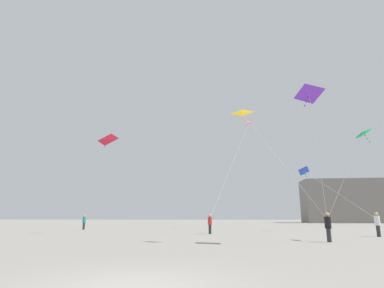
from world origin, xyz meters
The scene contains 12 objects.
ground_plane centered at (0.00, 0.00, 0.00)m, with size 300.00×300.00×0.00m, color gray.
person_in_white centered at (13.83, 18.41, 1.00)m, with size 0.40×0.40×1.82m.
person_in_teal centered at (-13.84, 29.17, 0.92)m, with size 0.37×0.37×1.68m.
person_in_red centered at (1.04, 21.25, 0.93)m, with size 0.37×0.37×1.69m.
person_in_black centered at (8.42, 12.90, 0.95)m, with size 0.38×0.38×1.74m.
kite_magenta_diamond centered at (6.02, 34.19, 13.70)m, with size 5.62×13.85×13.20m.
kite_violet_delta centered at (7.58, 11.49, 8.78)m, with size 1.61×2.19×7.99m.
kite_crimson_delta centered at (-8.70, 21.20, 8.58)m, with size 6.17×8.66×7.90m.
kite_amber_delta centered at (3.58, 12.08, 7.84)m, with size 5.56×1.27×6.97m.
kite_cobalt_delta centered at (11.14, 27.49, 6.25)m, with size 3.52×9.98×5.42m.
kite_emerald_diamond centered at (11.71, 14.26, 7.03)m, with size 3.95×2.06×6.16m.
building_left_hall centered at (35.00, 74.07, 5.19)m, with size 24.73×8.59×10.37m.
Camera 1 is at (1.94, -7.34, 1.49)m, focal length 29.50 mm.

